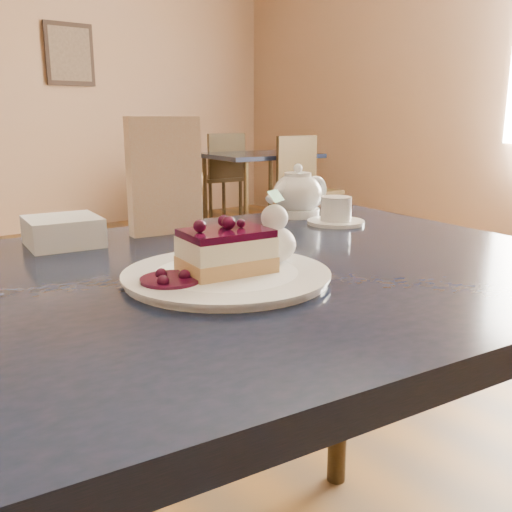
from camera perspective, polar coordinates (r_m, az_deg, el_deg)
main_table at (r=0.93m, az=-4.49°, el=-6.59°), size 1.42×1.05×0.82m
dessert_plate at (r=0.86m, az=-2.97°, el=-1.98°), size 0.30×0.30×0.01m
cheesecake_slice at (r=0.85m, az=-3.00°, el=0.49°), size 0.14×0.11×0.07m
whipped_cream at (r=0.91m, az=1.83°, el=1.17°), size 0.07×0.07×0.06m
berry_sauce at (r=0.82m, az=-8.53°, el=-2.36°), size 0.09×0.09×0.01m
tea_set at (r=1.38m, az=4.89°, el=5.75°), size 0.18×0.25×0.11m
menu_card at (r=1.20m, az=-9.14°, el=7.89°), size 0.16×0.05×0.24m
sugar_shaker at (r=1.27m, az=-6.76°, el=5.64°), size 0.07×0.07×0.12m
napkin_stack at (r=1.14m, az=-18.73°, el=2.36°), size 0.15×0.15×0.05m
bg_table_far_right at (r=5.39m, az=0.33°, el=3.30°), size 1.05×1.75×1.16m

